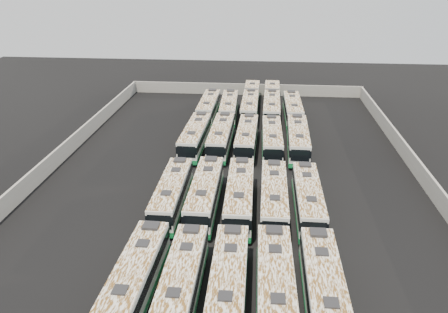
# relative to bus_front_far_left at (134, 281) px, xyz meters

# --- Properties ---
(ground) EXTENTS (140.00, 140.00, 0.00)m
(ground) POSITION_rel_bus_front_far_left_xyz_m (5.63, 22.52, -1.79)
(ground) COLOR black
(ground) RESTS_ON ground
(perimeter_wall) EXTENTS (45.20, 73.20, 2.20)m
(perimeter_wall) POSITION_rel_bus_front_far_left_xyz_m (5.63, 22.52, -0.69)
(perimeter_wall) COLOR gray
(perimeter_wall) RESTS_ON ground
(bus_front_far_left) EXTENTS (2.89, 12.49, 3.51)m
(bus_front_far_left) POSITION_rel_bus_front_far_left_xyz_m (0.00, 0.00, 0.00)
(bus_front_far_left) COLOR white
(bus_front_far_left) RESTS_ON ground
(bus_front_left) EXTENTS (2.59, 12.11, 3.41)m
(bus_front_left) POSITION_rel_bus_front_far_left_xyz_m (3.56, 0.09, -0.05)
(bus_front_left) COLOR white
(bus_front_left) RESTS_ON ground
(bus_front_center) EXTENTS (2.77, 12.46, 3.50)m
(bus_front_center) POSITION_rel_bus_front_far_left_xyz_m (7.06, 0.04, -0.00)
(bus_front_center) COLOR white
(bus_front_center) RESTS_ON ground
(bus_front_right) EXTENTS (2.90, 12.71, 3.57)m
(bus_front_right) POSITION_rel_bus_front_far_left_xyz_m (10.52, 0.10, 0.03)
(bus_front_right) COLOR white
(bus_front_right) RESTS_ON ground
(bus_front_far_right) EXTENTS (2.69, 12.68, 3.57)m
(bus_front_far_right) POSITION_rel_bus_front_far_left_xyz_m (14.01, 0.04, 0.03)
(bus_front_far_right) COLOR white
(bus_front_far_right) RESTS_ON ground
(bus_midfront_far_left) EXTENTS (2.70, 12.17, 3.42)m
(bus_midfront_far_left) POSITION_rel_bus_front_far_left_xyz_m (0.05, 13.90, -0.04)
(bus_midfront_far_left) COLOR white
(bus_midfront_far_left) RESTS_ON ground
(bus_midfront_left) EXTENTS (2.66, 12.56, 3.54)m
(bus_midfront_left) POSITION_rel_bus_front_far_left_xyz_m (3.50, 14.11, 0.02)
(bus_midfront_left) COLOR white
(bus_midfront_left) RESTS_ON ground
(bus_midfront_center) EXTENTS (2.86, 12.67, 3.56)m
(bus_midfront_center) POSITION_rel_bus_front_far_left_xyz_m (7.10, 13.98, 0.03)
(bus_midfront_center) COLOR white
(bus_midfront_center) RESTS_ON ground
(bus_midfront_right) EXTENTS (2.67, 12.43, 3.50)m
(bus_midfront_right) POSITION_rel_bus_front_far_left_xyz_m (10.58, 13.84, -0.00)
(bus_midfront_right) COLOR white
(bus_midfront_right) RESTS_ON ground
(bus_midfront_far_right) EXTENTS (2.57, 12.09, 3.41)m
(bus_midfront_far_right) POSITION_rel_bus_front_far_left_xyz_m (14.02, 14.00, -0.05)
(bus_midfront_far_right) COLOR white
(bus_midfront_far_right) RESTS_ON ground
(bus_midback_far_left) EXTENTS (2.99, 12.71, 3.57)m
(bus_midback_far_left) POSITION_rel_bus_front_far_left_xyz_m (-0.01, 30.32, 0.03)
(bus_midback_far_left) COLOR white
(bus_midback_far_left) RESTS_ON ground
(bus_midback_left) EXTENTS (2.84, 12.61, 3.54)m
(bus_midback_left) POSITION_rel_bus_front_far_left_xyz_m (3.53, 30.54, 0.02)
(bus_midback_left) COLOR white
(bus_midback_left) RESTS_ON ground
(bus_midback_center) EXTENTS (2.85, 12.31, 3.45)m
(bus_midback_center) POSITION_rel_bus_front_far_left_xyz_m (7.08, 30.59, -0.03)
(bus_midback_center) COLOR white
(bus_midback_center) RESTS_ON ground
(bus_midback_right) EXTENTS (2.77, 12.25, 3.44)m
(bus_midback_right) POSITION_rel_bus_front_far_left_xyz_m (10.53, 30.38, -0.03)
(bus_midback_right) COLOR white
(bus_midback_right) RESTS_ON ground
(bus_midback_far_right) EXTENTS (2.97, 12.73, 3.57)m
(bus_midback_far_right) POSITION_rel_bus_front_far_left_xyz_m (14.05, 30.49, 0.03)
(bus_midback_far_right) COLOR white
(bus_midback_far_right) RESTS_ON ground
(bus_back_far_left) EXTENTS (2.69, 12.29, 3.46)m
(bus_back_far_left) POSITION_rel_bus_front_far_left_xyz_m (0.12, 44.29, -0.02)
(bus_back_far_left) COLOR white
(bus_back_far_left) RESTS_ON ground
(bus_back_left) EXTENTS (2.89, 12.28, 3.44)m
(bus_back_left) POSITION_rel_bus_front_far_left_xyz_m (3.52, 44.27, -0.03)
(bus_back_left) COLOR white
(bus_back_left) RESTS_ON ground
(bus_back_center) EXTENTS (2.75, 19.42, 3.52)m
(bus_back_center) POSITION_rel_bus_front_far_left_xyz_m (7.00, 47.84, 0.00)
(bus_back_center) COLOR white
(bus_back_center) RESTS_ON ground
(bus_back_right) EXTENTS (2.98, 19.78, 3.58)m
(bus_back_right) POSITION_rel_bus_front_far_left_xyz_m (10.65, 47.72, 0.04)
(bus_back_right) COLOR white
(bus_back_right) RESTS_ON ground
(bus_back_far_right) EXTENTS (2.78, 12.43, 3.49)m
(bus_back_far_right) POSITION_rel_bus_front_far_left_xyz_m (14.07, 44.33, -0.01)
(bus_back_far_right) COLOR white
(bus_back_far_right) RESTS_ON ground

